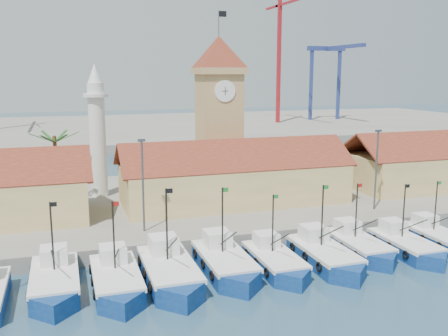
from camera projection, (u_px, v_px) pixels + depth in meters
name	position (u px, v px, depth m)	size (l,w,h in m)	color
ground	(313.00, 277.00, 41.20)	(400.00, 400.00, 0.00)	#1D3C4E
quay	(224.00, 200.00, 63.50)	(140.00, 32.00, 1.50)	gray
terminal	(132.00, 129.00, 143.87)	(240.00, 80.00, 2.00)	gray
boat_1	(55.00, 284.00, 38.09)	(3.56, 9.76, 7.38)	navy
boat_2	(117.00, 282.00, 38.41)	(3.54, 9.70, 7.34)	navy
boat_3	(170.00, 274.00, 39.80)	(3.89, 10.64, 8.05)	navy
boat_4	(226.00, 265.00, 41.81)	(3.69, 10.10, 7.64)	navy
boat_5	(276.00, 263.00, 42.46)	(3.31, 9.07, 6.86)	navy
boat_6	(326.00, 257.00, 43.61)	(3.59, 9.83, 7.44)	navy
boat_7	(360.00, 247.00, 46.24)	(3.36, 9.22, 6.97)	navy
boat_8	(407.00, 247.00, 46.33)	(3.32, 9.10, 6.89)	navy
boat_9	(439.00, 239.00, 48.62)	(3.22, 8.81, 6.67)	navy
hall_center	(234.00, 181.00, 59.16)	(27.04, 10.13, 7.61)	#E5C17D
clock_tower	(219.00, 111.00, 63.28)	(5.80, 5.80, 22.70)	tan
minaret	(97.00, 130.00, 61.04)	(3.00, 3.00, 16.30)	silver
palm_tree	(56.00, 163.00, 58.31)	(5.60, 5.03, 8.39)	brown
lamp_posts	(264.00, 173.00, 51.37)	(80.70, 0.25, 9.03)	#3F3F44
crane_red_right	(281.00, 43.00, 146.43)	(1.00, 32.79, 42.38)	#A3191F
gantry	(331.00, 63.00, 155.93)	(13.00, 22.00, 23.20)	navy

